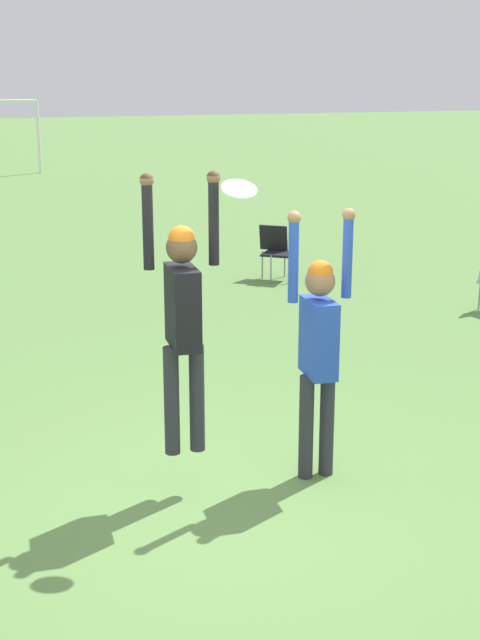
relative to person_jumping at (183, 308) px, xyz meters
The scene contains 5 objects.
ground_plane 1.56m from the person_jumping, 42.62° to the right, with size 120.00×120.00×0.00m, color #608C47.
person_jumping is the anchor object (origin of this frame).
person_defending 1.14m from the person_jumping, ahead, with size 0.56×0.42×2.22m.
frisbee 1.01m from the person_jumping, 29.65° to the right, with size 0.26×0.25×0.12m.
camping_chair_0 7.64m from the person_jumping, 63.51° to the left, with size 0.64×0.71×0.85m.
Camera 1 is at (-1.97, -6.01, 3.24)m, focal length 50.00 mm.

